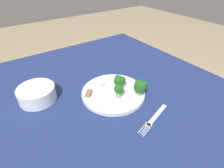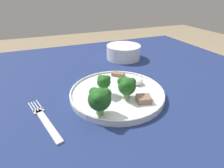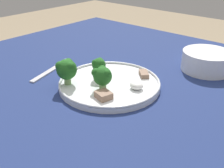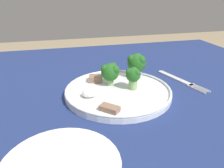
{
  "view_description": "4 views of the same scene",
  "coord_description": "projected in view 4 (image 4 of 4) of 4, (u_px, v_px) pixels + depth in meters",
  "views": [
    {
      "loc": [
        -0.47,
        0.31,
        1.16
      ],
      "look_at": [
        0.02,
        -0.03,
        0.75
      ],
      "focal_mm": 28.0,
      "sensor_mm": 36.0,
      "label": 1
    },
    {
      "loc": [
        -0.17,
        -0.41,
        0.97
      ],
      "look_at": [
        -0.01,
        -0.01,
        0.74
      ],
      "focal_mm": 28.0,
      "sensor_mm": 36.0,
      "label": 2
    },
    {
      "loc": [
        0.4,
        -0.48,
        1.03
      ],
      "look_at": [
        0.02,
        -0.04,
        0.73
      ],
      "focal_mm": 42.0,
      "sensor_mm": 36.0,
      "label": 3
    },
    {
      "loc": [
        0.14,
        0.44,
        0.95
      ],
      "look_at": [
        0.02,
        -0.01,
        0.74
      ],
      "focal_mm": 35.0,
      "sensor_mm": 36.0,
      "label": 4
    }
  ],
  "objects": [
    {
      "name": "fork",
      "position": [
        181.0,
        81.0,
        0.62
      ],
      "size": [
        0.07,
        0.18,
        0.0
      ],
      "color": "silver",
      "rests_on": "table"
    },
    {
      "name": "sauce_dollop",
      "position": [
        89.0,
        93.0,
        0.5
      ],
      "size": [
        0.03,
        0.03,
        0.02
      ],
      "color": "white",
      "rests_on": "dinner_plate"
    },
    {
      "name": "meat_slice_front_slice",
      "position": [
        96.0,
        78.0,
        0.59
      ],
      "size": [
        0.04,
        0.04,
        0.02
      ],
      "color": "#846651",
      "rests_on": "dinner_plate"
    },
    {
      "name": "table",
      "position": [
        120.0,
        130.0,
        0.56
      ],
      "size": [
        1.16,
        1.05,
        0.71
      ],
      "color": "navy",
      "rests_on": "ground_plane"
    },
    {
      "name": "broccoli_floret_back_left",
      "position": [
        137.0,
        62.0,
        0.61
      ],
      "size": [
        0.05,
        0.05,
        0.07
      ],
      "color": "#7FA866",
      "rests_on": "dinner_plate"
    },
    {
      "name": "broccoli_floret_near_rim_left",
      "position": [
        133.0,
        76.0,
        0.53
      ],
      "size": [
        0.04,
        0.04,
        0.06
      ],
      "color": "#7FA866",
      "rests_on": "dinner_plate"
    },
    {
      "name": "dinner_plate",
      "position": [
        119.0,
        91.0,
        0.54
      ],
      "size": [
        0.26,
        0.26,
        0.02
      ],
      "color": "white",
      "rests_on": "table"
    },
    {
      "name": "meat_slice_middle_slice",
      "position": [
        109.0,
        108.0,
        0.45
      ],
      "size": [
        0.04,
        0.04,
        0.01
      ],
      "color": "#846651",
      "rests_on": "dinner_plate"
    },
    {
      "name": "broccoli_floret_center_left",
      "position": [
        110.0,
        72.0,
        0.56
      ],
      "size": [
        0.05,
        0.05,
        0.06
      ],
      "color": "#7FA866",
      "rests_on": "dinner_plate"
    }
  ]
}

